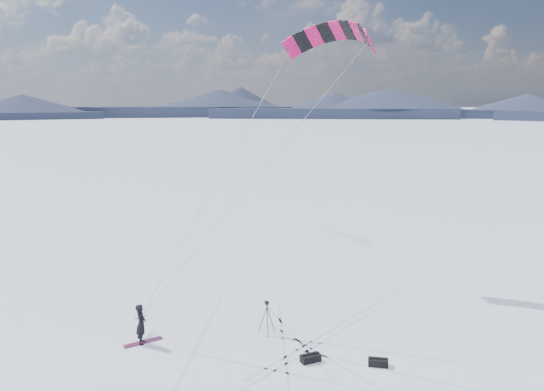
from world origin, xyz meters
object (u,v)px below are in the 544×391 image
snowboard (143,342)px  gear_bag_b (378,362)px  snowkiter (142,343)px  tripod (267,313)px  gear_bag_a (310,358)px

snowboard → gear_bag_b: 9.23m
snowkiter → tripod: bearing=-87.2°
snowboard → gear_bag_a: bearing=-46.9°
snowboard → snowkiter: bearing=-149.1°
snowkiter → gear_bag_a: bearing=-110.5°
snowkiter → gear_bag_a: snowkiter is taller
tripod → gear_bag_a: (0.29, -2.92, -0.76)m
snowboard → tripod: size_ratio=1.11×
snowboard → gear_bag_a: (5.05, -4.52, 0.13)m
gear_bag_a → gear_bag_b: bearing=-31.4°
snowboard → gear_bag_a: 6.78m
snowkiter → gear_bag_b: snowkiter is taller
snowboard → tripod: 5.10m
snowkiter → gear_bag_a: size_ratio=2.14×
gear_bag_b → snowkiter: bearing=177.6°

